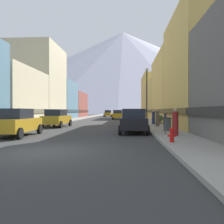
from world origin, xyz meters
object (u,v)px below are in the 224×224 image
car_left_1 (57,118)px  fire_hydrant_near (172,134)px  potted_plant_0 (159,119)px  streetlamp_right (147,88)px  car_left_0 (16,122)px  pedestrian_1 (153,118)px  trash_bin_right (167,124)px  pedestrian_2 (175,123)px  potted_plant_1 (160,119)px  car_right_0 (133,121)px  parking_meter_near (165,121)px  car_driving_1 (108,113)px  car_driving_0 (118,115)px  car_right_1 (132,118)px  pedestrian_0 (157,118)px

car_left_1 → fire_hydrant_near: (9.25, -11.70, -0.37)m
potted_plant_0 → streetlamp_right: bearing=-117.9°
fire_hydrant_near → car_left_0: bearing=161.0°
pedestrian_1 → trash_bin_right: bearing=-89.3°
trash_bin_right → pedestrian_2: bearing=-91.8°
car_left_0 → streetlamp_right: (9.15, 9.18, 3.09)m
car_left_0 → potted_plant_1: 15.83m
potted_plant_1 → streetlamp_right: streetlamp_right is taller
car_right_0 → potted_plant_1: car_right_0 is taller
trash_bin_right → parking_meter_near: bearing=-102.8°
car_left_1 → parking_meter_near: bearing=-40.2°
car_left_0 → car_driving_1: (2.20, 45.76, 0.00)m
fire_hydrant_near → trash_bin_right: size_ratio=0.72×
fire_hydrant_near → pedestrian_2: 3.13m
car_driving_0 → trash_bin_right: car_driving_0 is taller
car_left_0 → streetlamp_right: size_ratio=0.76×
car_left_0 → car_driving_1: 45.82m
car_driving_0 → trash_bin_right: (4.75, -26.48, -0.26)m
car_left_0 → car_left_1: size_ratio=1.00×
car_right_1 → pedestrian_2: bearing=-74.7°
streetlamp_right → car_right_1: bearing=-164.8°
parking_meter_near → potted_plant_0: (1.25, 11.87, -0.38)m
car_driving_0 → streetlamp_right: streetlamp_right is taller
car_left_0 → parking_meter_near: car_left_0 is taller
potted_plant_1 → pedestrian_0: size_ratio=0.60×
car_driving_1 → car_right_1: bearing=-81.7°
parking_meter_near → car_left_0: bearing=-177.4°
potted_plant_1 → pedestrian_1: bearing=-148.4°
potted_plant_0 → fire_hydrant_near: bearing=-95.7°
car_right_1 → fire_hydrant_near: size_ratio=6.34×
fire_hydrant_near → pedestrian_1: (0.80, 14.30, 0.36)m
pedestrian_2 → car_right_0: bearing=130.7°
trash_bin_right → pedestrian_2: pedestrian_2 is taller
car_left_0 → pedestrian_0: bearing=37.9°
car_left_0 → trash_bin_right: (10.15, 3.07, -0.26)m
parking_meter_near → streetlamp_right: bearing=92.6°
pedestrian_0 → pedestrian_2: size_ratio=1.04×
car_driving_1 → parking_meter_near: 45.92m
car_driving_1 → pedestrian_2: 46.61m
car_right_0 → car_right_1: 6.10m
potted_plant_1 → pedestrian_2: size_ratio=0.63×
fire_hydrant_near → parking_meter_near: (0.30, 3.63, 0.49)m
car_left_1 → car_driving_1: same height
potted_plant_1 → pedestrian_2: (-0.75, -11.76, 0.16)m
car_right_1 → pedestrian_0: 2.62m
car_left_0 → car_right_0: same height
car_driving_1 → trash_bin_right: size_ratio=4.49×
car_right_0 → car_right_1: bearing=90.0°
car_driving_0 → car_driving_1: (-3.20, 16.21, 0.00)m
car_driving_1 → pedestrian_2: (7.85, -45.95, 0.01)m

